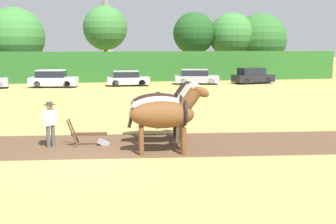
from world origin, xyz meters
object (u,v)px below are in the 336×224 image
draft_horse_lead_left (165,114)px  tree_left (105,28)px  draft_horse_lead_right (163,108)px  plow (92,137)px  parked_car_center_right (127,79)px  parked_car_right (196,77)px  tree_center_right (260,40)px  draft_horse_trail_left (161,104)px  farmer_at_plow (50,121)px  tree_far_left (15,37)px  parked_car_far_right (253,76)px  tree_center (231,35)px  parked_car_center (53,79)px  tree_center_left (194,33)px  church_spire (106,20)px  farmer_beside_team (158,107)px

draft_horse_lead_left → tree_left: bearing=97.2°
draft_horse_lead_right → plow: size_ratio=1.81×
parked_car_center_right → parked_car_right: bearing=5.5°
tree_center_right → tree_left: bearing=-179.7°
draft_horse_trail_left → farmer_at_plow: (-4.37, -0.93, -0.41)m
tree_far_left → parked_car_far_right: tree_far_left is taller
tree_center → tree_center_right: (4.04, 0.31, -0.54)m
tree_center_right → parked_car_center: bearing=-154.4°
tree_center_left → parked_car_far_right: bearing=-75.7°
tree_center_left → parked_car_center: (-16.43, -12.36, -4.56)m
parked_car_right → tree_left: bearing=135.8°
tree_left → plow: tree_left is taller
tree_center → church_spire: size_ratio=0.52×
draft_horse_lead_left → farmer_at_plow: bearing=163.7°
tree_center_right → draft_horse_trail_left: size_ratio=2.75×
tree_center_right → parked_car_far_right: (-5.69, -11.75, -3.79)m
church_spire → draft_horse_lead_right: (-0.48, -56.60, -6.58)m
farmer_at_plow → parked_car_center_right: farmer_at_plow is taller
tree_left → parked_car_far_right: (14.14, -11.66, -5.11)m
tree_left → draft_horse_lead_left: size_ratio=2.90×
plow → parked_car_center: 24.10m
tree_center_left → tree_center_right: bearing=-1.9°
tree_center_left → parked_car_center_right: bearing=-128.2°
draft_horse_lead_left → parked_car_far_right: draft_horse_lead_left is taller
tree_center_left → tree_center: tree_center_left is taller
farmer_beside_team → church_spire: bearing=108.8°
tree_center_left → plow: size_ratio=4.95×
parked_car_center → farmer_beside_team: bearing=-65.1°
plow → tree_center: bearing=69.9°
tree_center_right → draft_horse_lead_left: 42.41m
tree_left → plow: (-2.10, -35.86, -5.55)m
tree_far_left → tree_left: bearing=11.3°
farmer_at_plow → plow: bearing=44.1°
parked_car_right → plow: bearing=-103.6°
tree_center_left → farmer_at_plow: (-14.71, -36.16, -4.32)m
draft_horse_trail_left → parked_car_center: draft_horse_trail_left is taller
tree_left → farmer_at_plow: bearing=-95.8°
plow → farmer_beside_team: (3.03, 2.96, 0.66)m
tree_center_right → farmer_at_plow: size_ratio=4.64×
tree_left → parked_car_center_right: tree_left is taller
tree_far_left → farmer_at_plow: (6.41, -33.76, -3.73)m
parked_car_right → parked_car_far_right: parked_car_far_right is taller
tree_left → church_spire: size_ratio=0.56×
tree_center_left → parked_car_right: size_ratio=1.76×
tree_center_left → plow: (-13.17, -36.24, -5.01)m
tree_left → parked_car_far_right: tree_left is taller
tree_center → parked_car_right: size_ratio=1.74×
tree_left → draft_horse_lead_left: bearing=-89.4°
draft_horse_lead_right → farmer_beside_team: size_ratio=1.74×
draft_horse_lead_left → parked_car_far_right: bearing=68.6°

